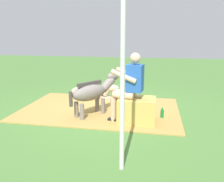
% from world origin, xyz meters
% --- Properties ---
extents(ground_plane, '(24.00, 24.00, 0.00)m').
position_xyz_m(ground_plane, '(0.00, 0.00, 0.00)').
color(ground_plane, '#4C7A38').
extents(hay_patch, '(3.57, 2.33, 0.02)m').
position_xyz_m(hay_patch, '(0.14, -0.08, 0.01)').
color(hay_patch, '#AD8C47').
rests_on(hay_patch, ground).
extents(hay_bale, '(0.72, 0.55, 0.49)m').
position_xyz_m(hay_bale, '(-0.76, 0.56, 0.25)').
color(hay_bale, tan).
rests_on(hay_bale, ground).
extents(person_seated, '(0.69, 0.48, 1.37)m').
position_xyz_m(person_seated, '(-0.59, 0.54, 0.76)').
color(person_seated, '#D8AD8C').
rests_on(person_seated, ground).
extents(pony_standing, '(0.94, 1.16, 0.88)m').
position_xyz_m(pony_standing, '(0.19, 0.31, 0.52)').
color(pony_standing, slate).
rests_on(pony_standing, ground).
extents(pony_lying, '(1.34, 0.43, 0.42)m').
position_xyz_m(pony_lying, '(0.61, -0.92, 0.19)').
color(pony_lying, tan).
rests_on(pony_lying, ground).
extents(soda_bottle, '(0.07, 0.07, 0.25)m').
position_xyz_m(soda_bottle, '(-1.26, 0.25, 0.12)').
color(soda_bottle, '#197233').
rests_on(soda_bottle, ground).
extents(tent_pole_left, '(0.06, 0.06, 2.42)m').
position_xyz_m(tent_pole_left, '(-0.71, 2.24, 1.21)').
color(tent_pole_left, silver).
rests_on(tent_pole_left, ground).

